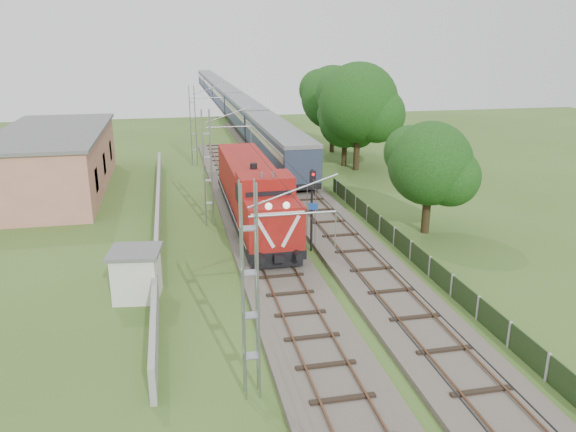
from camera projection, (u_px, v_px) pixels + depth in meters
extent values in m
plane|color=#405921|center=(288.00, 294.00, 28.50)|extent=(140.00, 140.00, 0.00)
cube|color=#6B6054|center=(264.00, 244.00, 34.99)|extent=(4.20, 70.00, 0.30)
cube|color=black|center=(264.00, 241.00, 34.93)|extent=(2.40, 70.00, 0.10)
cube|color=brown|center=(251.00, 241.00, 34.74)|extent=(0.08, 70.00, 0.05)
cube|color=brown|center=(278.00, 239.00, 35.08)|extent=(0.08, 70.00, 0.05)
cube|color=#6B6054|center=(296.00, 188.00, 48.11)|extent=(4.20, 80.00, 0.30)
cube|color=black|center=(296.00, 186.00, 48.05)|extent=(2.40, 80.00, 0.10)
cube|color=brown|center=(287.00, 186.00, 47.86)|extent=(0.08, 80.00, 0.05)
cube|color=brown|center=(306.00, 185.00, 48.19)|extent=(0.08, 80.00, 0.05)
cylinder|color=gray|center=(293.00, 214.00, 18.70)|extent=(3.00, 0.08, 0.08)
cylinder|color=gray|center=(228.00, 127.00, 37.36)|extent=(3.00, 0.08, 0.08)
cylinder|color=gray|center=(207.00, 98.00, 56.02)|extent=(3.00, 0.08, 0.08)
cylinder|color=black|center=(251.00, 145.00, 38.05)|extent=(0.03, 70.00, 0.03)
cylinder|color=black|center=(251.00, 126.00, 37.66)|extent=(0.03, 70.00, 0.03)
cube|color=#9E9E99|center=(158.00, 218.00, 38.19)|extent=(0.25, 40.00, 1.50)
cube|color=#AF6E5E|center=(55.00, 162.00, 47.19)|extent=(8.00, 20.00, 5.00)
cube|color=#606060|center=(51.00, 131.00, 46.41)|extent=(8.40, 20.40, 0.25)
cube|color=black|center=(96.00, 180.00, 42.46)|extent=(0.10, 1.60, 1.80)
cube|color=black|center=(104.00, 164.00, 48.06)|extent=(0.10, 1.60, 1.80)
cube|color=black|center=(110.00, 151.00, 53.66)|extent=(0.10, 1.60, 1.80)
cube|color=black|center=(411.00, 251.00, 32.70)|extent=(0.05, 32.00, 1.15)
cube|color=#9E9E99|center=(337.00, 187.00, 46.70)|extent=(0.12, 0.12, 1.20)
cube|color=black|center=(253.00, 210.00, 39.05)|extent=(3.22, 18.25, 0.54)
cube|color=black|center=(268.00, 243.00, 33.64)|extent=(2.36, 3.86, 0.54)
cube|color=black|center=(242.00, 193.00, 44.66)|extent=(2.36, 3.86, 0.54)
cube|color=black|center=(278.00, 264.00, 30.76)|extent=(2.79, 0.27, 0.38)
cube|color=#9D1311|center=(273.00, 223.00, 31.34)|extent=(3.11, 2.68, 2.47)
sphere|color=white|center=(269.00, 206.00, 29.62)|extent=(0.39, 0.39, 0.39)
sphere|color=white|center=(286.00, 205.00, 29.81)|extent=(0.39, 0.39, 0.39)
cube|color=silver|center=(265.00, 233.00, 29.94)|extent=(1.08, 0.06, 1.80)
cube|color=silver|center=(291.00, 231.00, 30.22)|extent=(1.08, 0.06, 1.80)
cube|color=silver|center=(278.00, 214.00, 29.77)|extent=(2.90, 0.06, 0.19)
cube|color=#9D1311|center=(265.00, 202.00, 33.64)|extent=(3.22, 2.58, 3.44)
cube|color=black|center=(269.00, 200.00, 32.26)|extent=(2.68, 0.06, 0.97)
cube|color=#9D1311|center=(247.00, 178.00, 41.00)|extent=(3.01, 12.99, 2.79)
cylinder|color=black|center=(254.00, 166.00, 37.48)|extent=(0.47, 0.47, 0.43)
cylinder|color=gray|center=(262.00, 175.00, 32.21)|extent=(0.13, 0.13, 0.38)
cylinder|color=gray|center=(273.00, 175.00, 32.34)|extent=(0.13, 0.13, 0.38)
cube|color=black|center=(277.00, 159.00, 56.16)|extent=(3.02, 22.90, 0.52)
cube|color=#2D354C|center=(277.00, 143.00, 55.66)|extent=(3.12, 22.90, 2.81)
cube|color=#BEB493|center=(277.00, 137.00, 55.50)|extent=(3.16, 21.99, 0.78)
cube|color=slate|center=(277.00, 127.00, 55.19)|extent=(3.18, 22.90, 0.36)
cube|color=black|center=(245.00, 125.00, 78.50)|extent=(3.02, 22.90, 0.52)
cube|color=#2D354C|center=(244.00, 113.00, 78.00)|extent=(3.12, 22.90, 2.81)
cube|color=#BEB493|center=(244.00, 109.00, 77.85)|extent=(3.16, 21.99, 0.78)
cube|color=slate|center=(244.00, 102.00, 77.53)|extent=(3.18, 22.90, 0.36)
cube|color=black|center=(227.00, 106.00, 100.84)|extent=(3.02, 22.90, 0.52)
cube|color=#2D354C|center=(227.00, 97.00, 100.34)|extent=(3.12, 22.90, 2.81)
cube|color=#BEB493|center=(226.00, 94.00, 100.19)|extent=(3.16, 21.99, 0.78)
cube|color=slate|center=(226.00, 88.00, 99.87)|extent=(3.18, 22.90, 0.36)
cube|color=black|center=(215.00, 94.00, 123.19)|extent=(3.02, 22.90, 0.52)
cube|color=#2D354C|center=(215.00, 86.00, 122.69)|extent=(3.12, 22.90, 2.81)
cube|color=#BEB493|center=(215.00, 84.00, 122.53)|extent=(3.16, 21.99, 0.78)
cube|color=slate|center=(215.00, 79.00, 122.22)|extent=(3.18, 22.90, 0.36)
cube|color=black|center=(207.00, 86.00, 145.53)|extent=(3.02, 22.90, 0.52)
cube|color=#2D354C|center=(207.00, 79.00, 145.03)|extent=(3.12, 22.90, 2.81)
cube|color=#BEB493|center=(207.00, 77.00, 144.87)|extent=(3.16, 21.99, 0.78)
cube|color=slate|center=(207.00, 73.00, 144.56)|extent=(3.18, 22.90, 0.36)
cylinder|color=black|center=(312.00, 211.00, 33.59)|extent=(0.14, 0.14, 5.10)
cube|color=black|center=(313.00, 180.00, 32.87)|extent=(0.41, 0.34, 1.12)
sphere|color=red|center=(313.00, 175.00, 32.65)|extent=(0.18, 0.18, 0.18)
sphere|color=black|center=(313.00, 180.00, 32.75)|extent=(0.18, 0.18, 0.18)
sphere|color=black|center=(313.00, 186.00, 32.86)|extent=(0.18, 0.18, 0.18)
cube|color=#1B48A7|center=(313.00, 206.00, 33.40)|extent=(0.54, 0.25, 0.41)
cube|color=silver|center=(137.00, 276.00, 27.82)|extent=(2.39, 2.39, 2.35)
cube|color=#606060|center=(135.00, 252.00, 27.43)|extent=(2.75, 2.75, 0.16)
cylinder|color=#3B2D18|center=(426.00, 208.00, 37.14)|extent=(0.55, 0.55, 3.34)
sphere|color=#0E360F|center=(430.00, 164.00, 36.23)|extent=(5.46, 5.46, 5.46)
sphere|color=#0E360F|center=(451.00, 177.00, 35.91)|extent=(3.82, 3.82, 3.82)
sphere|color=#0E360F|center=(411.00, 152.00, 36.75)|extent=(3.55, 3.55, 3.55)
cylinder|color=#3B2D18|center=(357.00, 146.00, 55.01)|extent=(0.61, 0.61, 4.68)
sphere|color=#0E360F|center=(358.00, 102.00, 53.73)|extent=(7.66, 7.66, 7.66)
sphere|color=#0E360F|center=(377.00, 115.00, 53.28)|extent=(5.36, 5.36, 5.36)
sphere|color=#0E360F|center=(341.00, 92.00, 54.46)|extent=(4.98, 4.98, 4.98)
cylinder|color=#3B2D18|center=(344.00, 150.00, 56.95)|extent=(0.52, 0.52, 3.20)
sphere|color=#0E360F|center=(345.00, 122.00, 56.08)|extent=(5.24, 5.24, 5.24)
sphere|color=#0E360F|center=(357.00, 130.00, 55.77)|extent=(3.67, 3.67, 3.67)
sphere|color=#0E360F|center=(334.00, 115.00, 56.58)|extent=(3.41, 3.41, 3.41)
cylinder|color=#3B2D18|center=(332.00, 133.00, 63.92)|extent=(0.53, 0.53, 4.36)
sphere|color=#0E360F|center=(333.00, 98.00, 62.73)|extent=(7.13, 7.13, 7.13)
sphere|color=#0E360F|center=(348.00, 107.00, 62.31)|extent=(4.99, 4.99, 4.99)
sphere|color=#0E360F|center=(319.00, 90.00, 63.41)|extent=(4.64, 4.64, 4.64)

